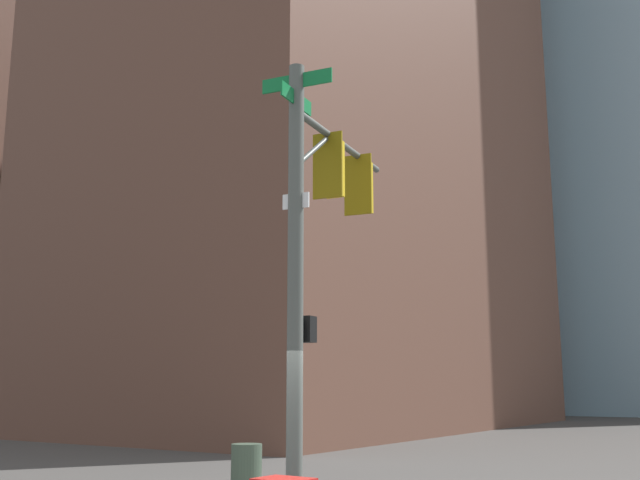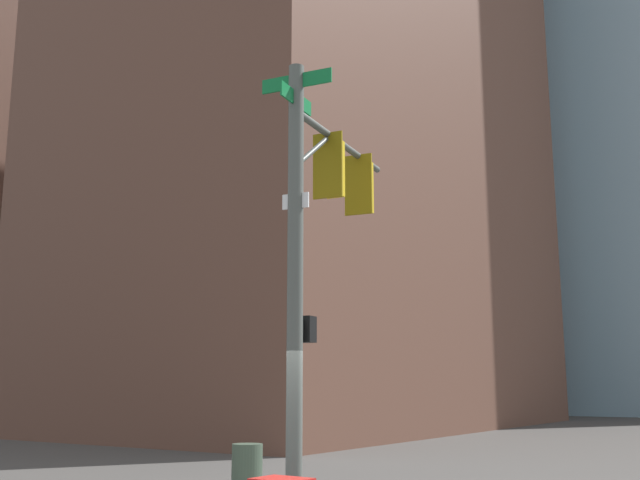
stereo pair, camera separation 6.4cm
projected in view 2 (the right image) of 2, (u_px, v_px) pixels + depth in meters
name	position (u px, v px, depth m)	size (l,w,h in m)	color
signal_pole_assembly	(321.00, 226.00, 12.55)	(4.13, 1.28, 7.04)	#4C514C
litter_bin	(247.00, 471.00, 13.66)	(0.56, 0.56, 0.95)	#384738
building_brick_midblock	(367.00, 125.00, 57.20)	(17.01, 14.68, 42.76)	brown
building_glass_tower	(575.00, 41.00, 66.02)	(22.33, 26.87, 63.12)	#8CB2C6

